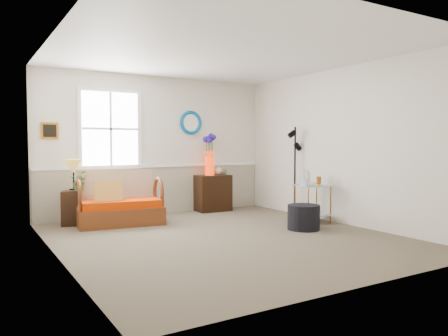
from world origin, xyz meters
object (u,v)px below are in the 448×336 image
loveseat (120,198)px  cabinet (213,193)px  side_table (313,204)px  lamp_stand (72,208)px  floor_lamp (295,171)px  ottoman (304,217)px

loveseat → cabinet: bearing=20.5°
loveseat → side_table: 3.23m
lamp_stand → floor_lamp: 3.96m
cabinet → floor_lamp: 1.70m
loveseat → floor_lamp: size_ratio=0.82×
loveseat → cabinet: 2.10m
side_table → ottoman: (-0.54, -0.39, -0.13)m
lamp_stand → floor_lamp: (3.76, -1.12, 0.54)m
cabinet → ottoman: (0.28, -2.38, -0.16)m
cabinet → side_table: cabinet is taller
floor_lamp → ottoman: 1.48m
cabinet → floor_lamp: (1.03, -1.28, 0.47)m
loveseat → side_table: size_ratio=2.11×
lamp_stand → floor_lamp: floor_lamp is taller
ottoman → side_table: bearing=36.1°
loveseat → lamp_stand: bearing=161.3°
side_table → floor_lamp: 0.90m
floor_lamp → ottoman: floor_lamp is taller
loveseat → side_table: (2.86, -1.50, -0.12)m
floor_lamp → side_table: bearing=-91.7°
loveseat → lamp_stand: 0.78m
lamp_stand → cabinet: size_ratio=0.79×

